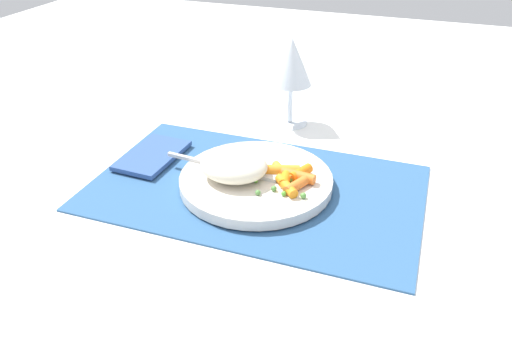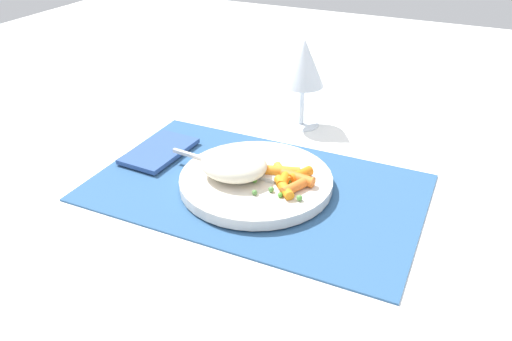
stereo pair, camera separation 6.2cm
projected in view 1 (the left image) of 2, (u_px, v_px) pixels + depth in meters
The scene contains 9 objects.
ground_plane at pixel (256, 188), 0.79m from camera, with size 2.40×2.40×0.00m, color white.
placemat at pixel (256, 187), 0.79m from camera, with size 0.51×0.32×0.01m, color #2D5684.
plate at pixel (256, 181), 0.79m from camera, with size 0.24×0.24×0.02m, color silver.
rice_mound at pixel (234, 165), 0.77m from camera, with size 0.11×0.09×0.04m, color beige.
carrot_portion at pixel (290, 176), 0.77m from camera, with size 0.08×0.09×0.02m.
pea_scatter at pixel (276, 180), 0.77m from camera, with size 0.09×0.08×0.01m.
fork at pixel (232, 169), 0.80m from camera, with size 0.20×0.03×0.01m.
wine_glass at pixel (292, 64), 0.94m from camera, with size 0.08×0.08×0.17m.
napkin at pixel (152, 155), 0.87m from camera, with size 0.08×0.13×0.01m, color #33518C.
Camera 1 is at (0.23, -0.63, 0.43)m, focal length 35.35 mm.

